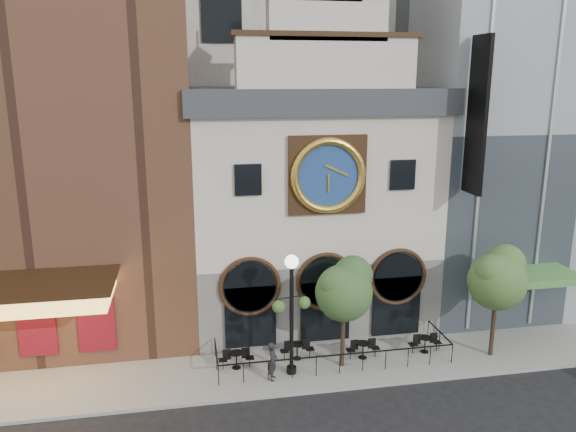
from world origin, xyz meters
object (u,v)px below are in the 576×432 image
at_px(bistro_3, 425,343).
at_px(pedestrian, 273,361).
at_px(bistro_2, 363,349).
at_px(lamppost, 292,301).
at_px(bistro_1, 297,350).
at_px(tree_left, 345,288).
at_px(tree_right, 498,277).
at_px(bistro_0, 236,359).

height_order(bistro_3, pedestrian, pedestrian).
xyz_separation_m(bistro_2, lamppost, (-3.51, -0.73, 2.91)).
distance_m(bistro_1, pedestrian, 2.14).
height_order(pedestrian, lamppost, lamppost).
xyz_separation_m(tree_left, tree_right, (7.15, -0.29, 0.16)).
bearing_deg(bistro_3, bistro_2, -179.60).
xyz_separation_m(bistro_0, pedestrian, (1.45, -1.24, 0.39)).
xyz_separation_m(bistro_1, tree_right, (9.08, -1.22, 3.41)).
distance_m(bistro_2, tree_right, 7.00).
bearing_deg(pedestrian, tree_left, -62.02).
distance_m(bistro_1, tree_left, 3.89).
bearing_deg(tree_right, bistro_3, 165.63).
distance_m(bistro_0, tree_right, 12.44).
relative_size(bistro_0, bistro_3, 1.00).
bearing_deg(bistro_1, pedestrian, -131.33).
bearing_deg(bistro_2, tree_right, -7.02).
xyz_separation_m(bistro_0, tree_right, (11.93, -0.88, 3.41)).
height_order(bistro_0, tree_left, tree_left).
bearing_deg(lamppost, bistro_1, 54.83).
xyz_separation_m(bistro_1, lamppost, (-0.50, -1.21, 2.91)).
bearing_deg(tree_right, tree_left, 177.69).
bearing_deg(tree_left, bistro_2, 22.80).
bearing_deg(tree_right, bistro_0, 175.77).
height_order(bistro_0, bistro_1, same).
bearing_deg(bistro_2, bistro_1, 171.06).
height_order(lamppost, tree_left, lamppost).
bearing_deg(pedestrian, lamppost, -50.30).
height_order(bistro_1, bistro_2, same).
distance_m(bistro_0, bistro_3, 8.93).
distance_m(bistro_2, tree_left, 3.46).
height_order(bistro_0, tree_right, tree_right).
bearing_deg(bistro_0, bistro_3, -0.73).
relative_size(lamppost, tree_right, 1.03).
distance_m(bistro_3, pedestrian, 7.57).
bearing_deg(bistro_1, bistro_0, -173.18).
relative_size(lamppost, tree_left, 1.08).
bearing_deg(bistro_2, lamppost, -168.25).
height_order(bistro_0, pedestrian, pedestrian).
bearing_deg(bistro_3, tree_left, -173.43).
bearing_deg(tree_right, bistro_2, 172.98).
distance_m(bistro_0, bistro_2, 5.86).
relative_size(bistro_0, bistro_1, 1.00).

